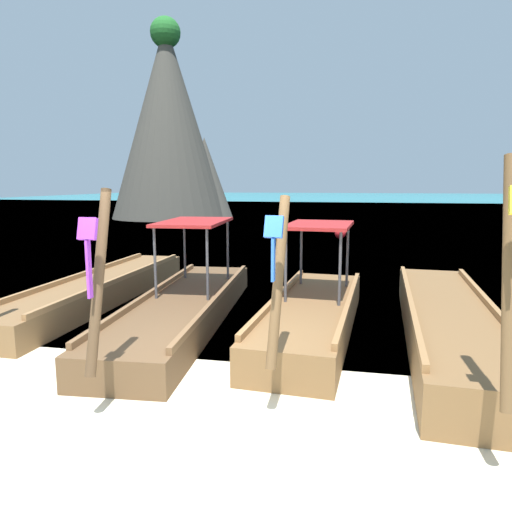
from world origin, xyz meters
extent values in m
plane|color=beige|center=(0.00, 0.00, 0.00)|extent=(120.00, 120.00, 0.00)
plane|color=teal|center=(0.00, 61.13, 0.00)|extent=(120.00, 120.00, 0.00)
cube|color=brown|center=(-3.69, 3.97, 0.25)|extent=(1.15, 6.77, 0.51)
cube|color=#9F7246|center=(-4.22, 3.97, 0.56)|extent=(0.09, 6.23, 0.10)
cube|color=#9F7246|center=(-3.16, 3.97, 0.56)|extent=(0.09, 6.23, 0.10)
cube|color=brown|center=(-1.32, 2.87, 0.24)|extent=(1.84, 6.46, 0.49)
cube|color=brown|center=(-1.97, 2.82, 0.54)|extent=(0.49, 5.86, 0.10)
cube|color=brown|center=(-0.66, 2.91, 0.54)|extent=(0.49, 5.86, 0.10)
cylinder|color=brown|center=(-1.08, -0.48, 1.51)|extent=(0.17, 0.74, 2.08)
cube|color=purple|center=(-1.07, -0.66, 2.11)|extent=(0.21, 0.14, 0.25)
cube|color=purple|center=(-1.07, -0.68, 1.67)|extent=(0.04, 0.08, 0.64)
cylinder|color=#4C4C51|center=(-1.79, 2.67, 1.14)|extent=(0.05, 0.05, 1.31)
cylinder|color=#4C4C51|center=(-0.82, 2.74, 1.14)|extent=(0.05, 0.05, 1.31)
cylinder|color=#4C4C51|center=(-1.93, 4.58, 1.14)|extent=(0.05, 0.05, 1.31)
cylinder|color=#4C4C51|center=(-0.95, 4.65, 1.14)|extent=(0.05, 0.05, 1.31)
cube|color=#AD2323|center=(-1.37, 3.66, 1.83)|extent=(1.33, 2.19, 0.06)
cube|color=brown|center=(1.09, 2.78, 0.27)|extent=(1.67, 5.21, 0.54)
cube|color=#996C3F|center=(0.46, 2.82, 0.59)|extent=(0.40, 4.72, 0.10)
cube|color=#996C3F|center=(1.71, 2.74, 0.59)|extent=(0.40, 4.72, 0.10)
cylinder|color=brown|center=(0.90, 0.02, 1.49)|extent=(0.17, 0.81, 1.94)
cube|color=blue|center=(0.88, -0.21, 2.13)|extent=(0.21, 0.15, 0.25)
cube|color=blue|center=(0.88, -0.23, 1.77)|extent=(0.04, 0.08, 0.48)
cylinder|color=#4C4C51|center=(0.61, 2.68, 1.17)|extent=(0.05, 0.05, 1.26)
cylinder|color=#4C4C51|center=(1.54, 2.62, 1.17)|extent=(0.05, 0.05, 1.26)
cylinder|color=#4C4C51|center=(0.72, 4.22, 1.17)|extent=(0.05, 0.05, 1.26)
cylinder|color=#4C4C51|center=(1.65, 4.15, 1.17)|extent=(0.05, 0.05, 1.26)
cube|color=#AD2323|center=(1.13, 3.42, 1.83)|extent=(1.24, 1.81, 0.06)
cube|color=brown|center=(3.32, 2.72, 0.31)|extent=(1.70, 6.65, 0.61)
cube|color=#996C3F|center=(2.70, 2.75, 0.66)|extent=(0.44, 6.05, 0.10)
cube|color=#996C3F|center=(3.93, 2.68, 0.66)|extent=(0.44, 6.05, 0.10)
cylinder|color=brown|center=(3.11, -0.71, 1.73)|extent=(0.16, 0.71, 2.27)
cone|color=#47443D|center=(-11.83, 28.28, 7.03)|extent=(8.55, 8.55, 14.06)
cone|color=#4E4B43|center=(-9.32, 29.14, 2.99)|extent=(4.20, 4.20, 5.99)
sphere|color=#236B28|center=(-11.83, 28.28, 13.28)|extent=(2.18, 2.18, 2.18)
sphere|color=red|center=(1.20, 16.89, 0.27)|extent=(0.52, 0.52, 0.52)
camera|label=1|loc=(1.71, -5.19, 2.60)|focal=32.74mm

